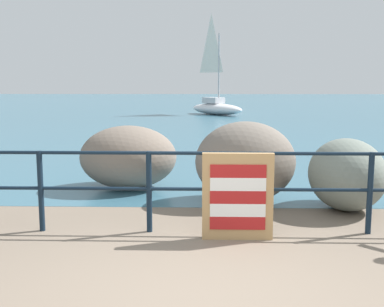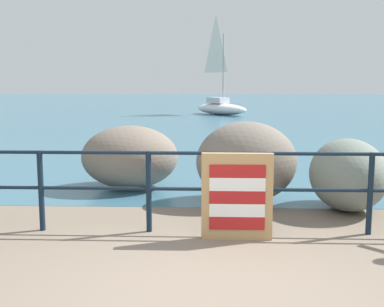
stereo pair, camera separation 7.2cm
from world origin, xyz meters
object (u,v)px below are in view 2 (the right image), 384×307
at_px(breakwater_boulder_left, 130,157).
at_px(sailboat, 220,103).
at_px(breakwater_boulder_right, 348,175).
at_px(folded_deckchair_stack, 237,197).
at_px(breakwater_boulder_main, 246,162).

distance_m(breakwater_boulder_left, sailboat, 21.22).
height_order(breakwater_boulder_left, breakwater_boulder_right, breakwater_boulder_left).
distance_m(folded_deckchair_stack, breakwater_boulder_right, 2.21).
height_order(folded_deckchair_stack, breakwater_boulder_main, breakwater_boulder_main).
xyz_separation_m(breakwater_boulder_left, breakwater_boulder_right, (3.45, -1.38, -0.03)).
relative_size(breakwater_boulder_main, breakwater_boulder_right, 1.08).
bearing_deg(sailboat, folded_deckchair_stack, -39.76).
xyz_separation_m(folded_deckchair_stack, breakwater_boulder_right, (1.69, 1.42, 0.01)).
xyz_separation_m(breakwater_boulder_main, breakwater_boulder_right, (1.45, -0.43, -0.11)).
distance_m(folded_deckchair_stack, breakwater_boulder_main, 1.87).
distance_m(breakwater_boulder_left, breakwater_boulder_right, 3.71).
bearing_deg(sailboat, breakwater_boulder_left, -44.58).
xyz_separation_m(breakwater_boulder_main, breakwater_boulder_left, (-2.00, 0.94, -0.08)).
bearing_deg(breakwater_boulder_right, folded_deckchair_stack, -140.05).
bearing_deg(sailboat, breakwater_boulder_main, -39.18).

